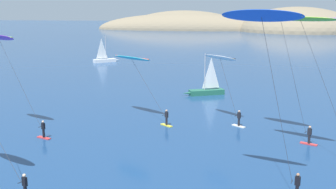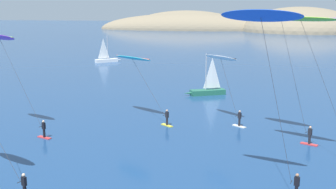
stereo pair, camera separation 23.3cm
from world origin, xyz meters
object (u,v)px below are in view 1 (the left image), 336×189
Objects in this scene: sailboat_near at (204,90)px; kitesurfer_lime at (305,31)px; kitesurfer_purple at (2,46)px; sailboat_far at (106,59)px; kitesurfer_blue at (265,31)px; kitesurfer_cyan at (134,63)px; kitesurfer_black at (283,27)px; kitesurfer_white at (222,64)px.

kitesurfer_lime is at bearing -68.95° from sailboat_near.
kitesurfer_lime is 1.20× the size of kitesurfer_purple.
sailboat_far is at bearing 120.59° from kitesurfer_lime.
kitesurfer_blue is at bearing -117.48° from kitesurfer_lime.
kitesurfer_cyan is at bearing -70.12° from sailboat_far.
kitesurfer_cyan is 0.66× the size of kitesurfer_black.
kitesurfer_cyan reaches higher than sailboat_near.
kitesurfer_cyan is at bearing 160.59° from kitesurfer_black.
kitesurfer_white is (9.37, -0.17, 0.04)m from kitesurfer_cyan.
sailboat_far is 0.47× the size of kitesurfer_blue.
kitesurfer_lime is at bearing 62.52° from kitesurfer_blue.
sailboat_near is 14.48m from kitesurfer_white.
kitesurfer_lime is at bearing -8.05° from kitesurfer_purple.
kitesurfer_blue is 1.05× the size of kitesurfer_black.
kitesurfer_black reaches higher than kitesurfer_white.
kitesurfer_lime reaches higher than kitesurfer_white.
kitesurfer_blue is at bearing -80.99° from kitesurfer_white.
sailboat_near is 0.51× the size of kitesurfer_lime.
kitesurfer_purple reaches higher than kitesurfer_cyan.
kitesurfer_blue is (27.75, -60.41, 9.99)m from sailboat_far.
kitesurfer_black is (5.29, -5.00, 4.12)m from kitesurfer_white.
kitesurfer_blue reaches higher than kitesurfer_cyan.
kitesurfer_white reaches higher than kitesurfer_cyan.
kitesurfer_purple is at bearing -152.84° from kitesurfer_cyan.
kitesurfer_lime reaches higher than sailboat_far.
kitesurfer_lime is (8.79, -22.84, 9.57)m from sailboat_near.
kitesurfer_blue is (5.06, -30.01, 9.99)m from sailboat_near.
sailboat_near and sailboat_far have the same top height.
kitesurfer_cyan is at bearing 125.34° from kitesurfer_blue.
kitesurfer_blue is at bearing -54.66° from kitesurfer_cyan.
kitesurfer_lime is 19.03m from kitesurfer_cyan.
sailboat_near is 0.61× the size of kitesurfer_purple.
kitesurfer_blue is 1.69× the size of kitesurfer_white.
sailboat_far is 62.59m from kitesurfer_lime.
sailboat_near is 27.64m from kitesurfer_purple.
kitesurfer_lime is (31.47, -53.25, 9.57)m from sailboat_far.
kitesurfer_black is (30.37, -48.60, 9.60)m from sailboat_far.
sailboat_near is 15.74m from kitesurfer_cyan.
kitesurfer_black is at bearing 77.48° from kitesurfer_blue.
kitesurfer_cyan is (-15.77, 9.82, -4.14)m from kitesurfer_lime.
kitesurfer_cyan is at bearing 178.99° from kitesurfer_white.
kitesurfer_purple reaches higher than sailboat_far.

